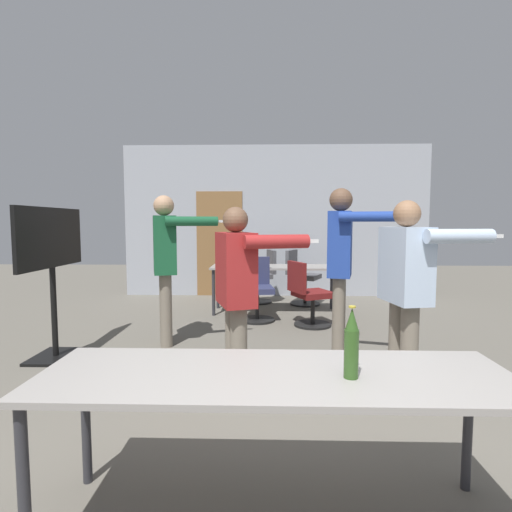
{
  "coord_description": "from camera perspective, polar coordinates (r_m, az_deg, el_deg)",
  "views": [
    {
      "loc": [
        -0.16,
        -1.5,
        1.44
      ],
      "look_at": [
        -0.28,
        2.59,
        1.1
      ],
      "focal_mm": 28.0,
      "sensor_mm": 36.0,
      "label": 1
    }
  ],
  "objects": [
    {
      "name": "person_right_polo",
      "position": [
        3.33,
        -2.69,
        -3.97
      ],
      "size": [
        0.87,
        0.64,
        1.57
      ],
      "rotation": [
        0.0,
        0.0,
        -1.25
      ],
      "color": "slate",
      "rests_on": "ground_plane"
    },
    {
      "name": "tv_screen",
      "position": [
        4.7,
        -27.15,
        -0.89
      ],
      "size": [
        0.44,
        1.23,
        1.6
      ],
      "rotation": [
        0.0,
        0.0,
        1.57
      ],
      "color": "black",
      "rests_on": "ground_plane"
    },
    {
      "name": "drink_cup",
      "position": [
        6.25,
        -1.56,
        -1.16
      ],
      "size": [
        0.09,
        0.09,
        0.1
      ],
      "color": "silver",
      "rests_on": "conference_table_far"
    },
    {
      "name": "person_left_plaid",
      "position": [
        4.32,
        12.1,
        0.15
      ],
      "size": [
        0.77,
        0.74,
        1.8
      ],
      "rotation": [
        0.0,
        0.0,
        -1.82
      ],
      "color": "slate",
      "rests_on": "ground_plane"
    },
    {
      "name": "person_far_watching",
      "position": [
        4.78,
        -12.73,
        0.09
      ],
      "size": [
        0.91,
        0.63,
        1.76
      ],
      "rotation": [
        0.0,
        0.0,
        -1.28
      ],
      "color": "slate",
      "rests_on": "ground_plane"
    },
    {
      "name": "office_chair_far_left",
      "position": [
        7.22,
        0.79,
        -3.11
      ],
      "size": [
        0.62,
        0.57,
        0.95
      ],
      "rotation": [
        0.0,
        0.0,
        1.84
      ],
      "color": "black",
      "rests_on": "ground_plane"
    },
    {
      "name": "conference_table_far",
      "position": [
        6.41,
        2.71,
        -2.09
      ],
      "size": [
        2.03,
        0.66,
        0.75
      ],
      "color": "gray",
      "rests_on": "ground_plane"
    },
    {
      "name": "office_chair_side_rolled",
      "position": [
        5.61,
        7.46,
        -5.74
      ],
      "size": [
        0.66,
        0.62,
        0.91
      ],
      "rotation": [
        0.0,
        0.0,
        5.14
      ],
      "color": "black",
      "rests_on": "ground_plane"
    },
    {
      "name": "beer_bottle",
      "position": [
        1.87,
        13.48,
        -12.15
      ],
      "size": [
        0.07,
        0.07,
        0.33
      ],
      "color": "#2D511E",
      "rests_on": "conference_table_near"
    },
    {
      "name": "office_chair_mid_tucked",
      "position": [
        5.94,
        0.08,
        -5.01
      ],
      "size": [
        0.52,
        0.58,
        0.93
      ],
      "rotation": [
        0.0,
        0.0,
        3.29
      ],
      "color": "black",
      "rests_on": "ground_plane"
    },
    {
      "name": "person_center_tall",
      "position": [
        3.52,
        20.71,
        -3.28
      ],
      "size": [
        0.84,
        0.68,
        1.62
      ],
      "rotation": [
        0.0,
        0.0,
        -1.39
      ],
      "color": "slate",
      "rests_on": "ground_plane"
    },
    {
      "name": "office_chair_far_right",
      "position": [
        7.09,
        6.47,
        -3.23
      ],
      "size": [
        0.66,
        0.62,
        0.96
      ],
      "rotation": [
        0.0,
        0.0,
        4.28
      ],
      "color": "black",
      "rests_on": "ground_plane"
    },
    {
      "name": "conference_table_near",
      "position": [
        1.96,
        2.81,
        -18.11
      ],
      "size": [
        2.2,
        0.68,
        0.75
      ],
      "color": "gray",
      "rests_on": "ground_plane"
    },
    {
      "name": "back_wall",
      "position": [
        7.87,
        2.6,
        4.91
      ],
      "size": [
        5.94,
        0.12,
        2.94
      ],
      "color": "#A3A8B2",
      "rests_on": "ground_plane"
    }
  ]
}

